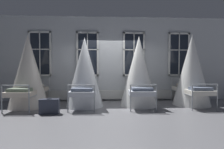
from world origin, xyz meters
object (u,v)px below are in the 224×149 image
cot_third (139,72)px  suitcase_dark (49,106)px  cot_first (28,72)px  cot_fourth (192,71)px  cot_second (85,73)px

cot_third → suitcase_dark: bearing=111.3°
cot_first → cot_third: size_ratio=1.01×
cot_first → cot_fourth: (5.85, 0.03, 0.03)m
cot_third → suitcase_dark: cot_third is taller
cot_third → cot_fourth: 1.97m
cot_first → suitcase_dark: 1.74m
cot_third → cot_fourth: cot_fourth is taller
cot_second → suitcase_dark: size_ratio=4.31×
cot_third → cot_second: bearing=92.0°
cot_second → cot_fourth: bearing=-88.2°
cot_third → cot_fourth: bearing=-87.9°
cot_second → cot_third: size_ratio=0.98×
cot_first → suitcase_dark: (1.01, -1.01, -1.00)m
cot_second → cot_fourth: cot_fourth is taller
cot_first → cot_fourth: bearing=-88.2°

